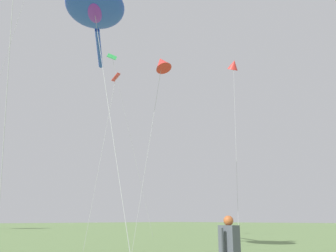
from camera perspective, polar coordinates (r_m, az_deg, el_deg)
big_show_kite at (r=20.32m, az=-11.58°, el=17.80°), size 7.00×9.69×12.80m
person_dark_jacket at (r=8.19m, az=9.85°, el=-18.79°), size 0.59×0.44×1.63m
small_kite_tiny_distant at (r=33.71m, az=-8.61°, el=9.31°), size 4.64×2.00×16.67m
small_kite_delta_white at (r=28.98m, az=10.46°, el=9.52°), size 4.01×2.64×13.91m
small_kite_diamond_red at (r=21.58m, az=-0.98°, el=9.97°), size 2.50×1.27×11.18m
small_kite_stunt_black at (r=21.69m, az=-8.66°, el=6.12°), size 1.96×0.79×10.25m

